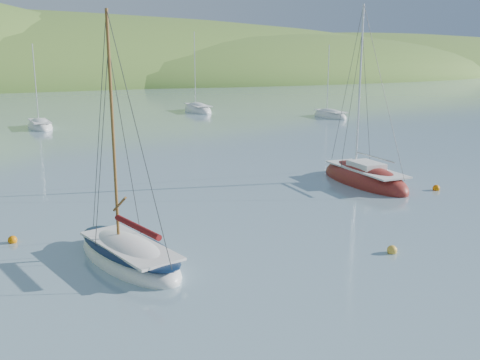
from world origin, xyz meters
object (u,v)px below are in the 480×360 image
sloop_red (364,180)px  distant_sloop_b (198,110)px  distant_sloop_a (40,127)px  distant_sloop_d (330,116)px  daysailer_white (129,256)px

sloop_red → distant_sloop_b: (9.67, 46.81, -0.02)m
distant_sloop_a → distant_sloop_b: 24.83m
distant_sloop_b → distant_sloop_d: bearing=-43.7°
distant_sloop_a → daysailer_white: bearing=-93.5°
distant_sloop_d → distant_sloop_b: bearing=137.0°
sloop_red → distant_sloop_a: sloop_red is taller
sloop_red → daysailer_white: bearing=-154.9°
distant_sloop_b → distant_sloop_a: bearing=-152.8°
daysailer_white → distant_sloop_b: bearing=52.7°
daysailer_white → distant_sloop_b: size_ratio=0.83×
daysailer_white → distant_sloop_a: size_ratio=1.02×
sloop_red → distant_sloop_a: bearing=116.0°
sloop_red → distant_sloop_b: distant_sloop_b is taller
distant_sloop_d → sloop_red: bearing=-117.0°
daysailer_white → distant_sloop_b: 59.10m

